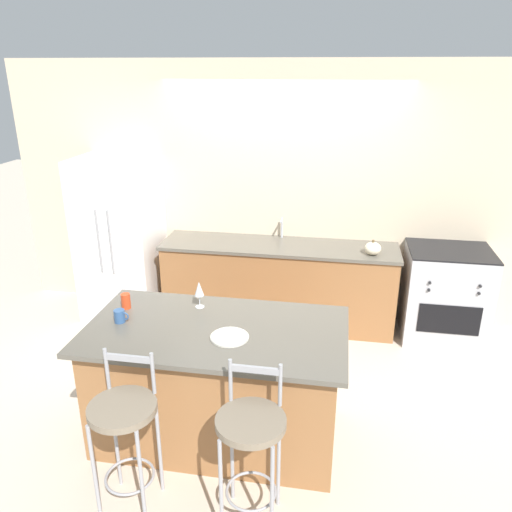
% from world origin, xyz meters
% --- Properties ---
extents(ground_plane, '(18.00, 18.00, 0.00)m').
position_xyz_m(ground_plane, '(0.00, 0.00, 0.00)').
color(ground_plane, beige).
extents(wall_back, '(6.00, 0.07, 2.70)m').
position_xyz_m(wall_back, '(0.00, 0.67, 1.35)').
color(wall_back, beige).
rests_on(wall_back, ground_plane).
extents(back_counter, '(2.45, 0.65, 0.89)m').
position_xyz_m(back_counter, '(0.00, 0.36, 0.45)').
color(back_counter, '#936038').
rests_on(back_counter, ground_plane).
extents(sink_faucet, '(0.02, 0.13, 0.22)m').
position_xyz_m(sink_faucet, '(0.00, 0.56, 1.03)').
color(sink_faucet, '#ADAFB5').
rests_on(sink_faucet, back_counter).
extents(kitchen_island, '(1.84, 1.00, 0.90)m').
position_xyz_m(kitchen_island, '(-0.21, -1.51, 0.45)').
color(kitchen_island, '#936038').
rests_on(kitchen_island, ground_plane).
extents(refrigerator, '(0.79, 0.74, 1.75)m').
position_xyz_m(refrigerator, '(-1.72, 0.29, 0.87)').
color(refrigerator, white).
rests_on(refrigerator, ground_plane).
extents(oven_range, '(0.80, 0.68, 0.95)m').
position_xyz_m(oven_range, '(1.69, 0.32, 0.47)').
color(oven_range, '#B7B7BC').
rests_on(oven_range, ground_plane).
extents(bar_stool_near, '(0.41, 0.41, 1.04)m').
position_xyz_m(bar_stool_near, '(-0.59, -2.24, 0.62)').
color(bar_stool_near, '#99999E').
rests_on(bar_stool_near, ground_plane).
extents(bar_stool_far, '(0.41, 0.41, 1.04)m').
position_xyz_m(bar_stool_far, '(0.17, -2.23, 0.62)').
color(bar_stool_far, '#99999E').
rests_on(bar_stool_far, ground_plane).
extents(dinner_plate, '(0.26, 0.26, 0.02)m').
position_xyz_m(dinner_plate, '(-0.08, -1.62, 0.91)').
color(dinner_plate, beige).
rests_on(dinner_plate, kitchen_island).
extents(wine_glass, '(0.07, 0.07, 0.21)m').
position_xyz_m(wine_glass, '(-0.41, -1.20, 1.05)').
color(wine_glass, white).
rests_on(wine_glass, kitchen_island).
extents(coffee_mug, '(0.11, 0.08, 0.09)m').
position_xyz_m(coffee_mug, '(-0.91, -1.53, 0.95)').
color(coffee_mug, '#335689').
rests_on(coffee_mug, kitchen_island).
extents(tumbler_cup, '(0.07, 0.07, 0.12)m').
position_xyz_m(tumbler_cup, '(-0.95, -1.32, 0.96)').
color(tumbler_cup, red).
rests_on(tumbler_cup, kitchen_island).
extents(pumpkin_decoration, '(0.16, 0.16, 0.15)m').
position_xyz_m(pumpkin_decoration, '(0.94, 0.21, 0.95)').
color(pumpkin_decoration, beige).
rests_on(pumpkin_decoration, back_counter).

